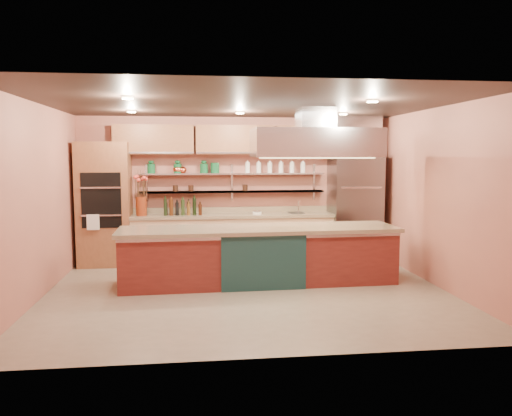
{
  "coord_description": "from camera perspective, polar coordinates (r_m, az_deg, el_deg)",
  "views": [
    {
      "loc": [
        -0.76,
        -7.33,
        2.05
      ],
      "look_at": [
        0.25,
        1.0,
        1.17
      ],
      "focal_mm": 35.0,
      "sensor_mm": 36.0,
      "label": 1
    }
  ],
  "objects": [
    {
      "name": "bar_faucet",
      "position": [
        9.84,
        4.87,
        0.15
      ],
      "size": [
        0.04,
        0.04,
        0.24
      ],
      "primitive_type": "cylinder",
      "rotation": [
        0.0,
        0.0,
        -0.28
      ],
      "color": "white",
      "rests_on": "back_counter"
    },
    {
      "name": "upper_cabinets",
      "position": [
        9.69,
        -2.43,
        7.77
      ],
      "size": [
        4.6,
        0.36,
        0.55
      ],
      "primitive_type": "cube",
      "color": "brown",
      "rests_on": "wall_back"
    },
    {
      "name": "flower_vase",
      "position": [
        9.58,
        -12.98,
        0.2
      ],
      "size": [
        0.22,
        0.22,
        0.35
      ],
      "primitive_type": "cylinder",
      "rotation": [
        0.0,
        0.0,
        -0.12
      ],
      "color": "maroon",
      "rests_on": "back_counter"
    },
    {
      "name": "wall_front",
      "position": [
        4.93,
        2.02,
        -1.56
      ],
      "size": [
        6.0,
        0.04,
        2.8
      ],
      "primitive_type": "cube",
      "color": "#B06653",
      "rests_on": "floor"
    },
    {
      "name": "wall_shelf_lower",
      "position": [
        9.75,
        -2.72,
        1.88
      ],
      "size": [
        3.6,
        0.26,
        0.03
      ],
      "primitive_type": "cube",
      "color": "#B3B5BA",
      "rests_on": "wall_back"
    },
    {
      "name": "oven_stack",
      "position": [
        9.7,
        -16.91,
        0.42
      ],
      "size": [
        0.95,
        0.64,
        2.3
      ],
      "primitive_type": "cube",
      "color": "brown",
      "rests_on": "floor"
    },
    {
      "name": "ceiling",
      "position": [
        7.41,
        -1.01,
        11.81
      ],
      "size": [
        6.0,
        5.0,
        0.02
      ],
      "primitive_type": "cube",
      "color": "black",
      "rests_on": "wall_back"
    },
    {
      "name": "wall_left",
      "position": [
        7.69,
        -23.81,
        0.65
      ],
      "size": [
        0.04,
        5.0,
        2.8
      ],
      "primitive_type": "cube",
      "color": "#B06653",
      "rests_on": "floor"
    },
    {
      "name": "copper_kettle",
      "position": [
        9.71,
        -8.41,
        4.33
      ],
      "size": [
        0.2,
        0.2,
        0.13
      ],
      "primitive_type": "ellipsoid",
      "rotation": [
        0.0,
        0.0,
        -0.34
      ],
      "color": "#D35230",
      "rests_on": "wall_shelf_upper"
    },
    {
      "name": "refrigerator",
      "position": [
        10.02,
        11.21,
        0.16
      ],
      "size": [
        0.95,
        0.72,
        2.1
      ],
      "primitive_type": "cube",
      "color": "slate",
      "rests_on": "floor"
    },
    {
      "name": "floor",
      "position": [
        7.65,
        -0.97,
        -9.61
      ],
      "size": [
        6.0,
        5.0,
        0.02
      ],
      "primitive_type": "cube",
      "color": "gray",
      "rests_on": "ground"
    },
    {
      "name": "island",
      "position": [
        8.06,
        0.36,
        -5.42
      ],
      "size": [
        4.37,
        1.07,
        0.91
      ],
      "primitive_type": "cube",
      "rotation": [
        0.0,
        0.0,
        0.03
      ],
      "color": "maroon",
      "rests_on": "floor"
    },
    {
      "name": "wall_back",
      "position": [
        9.88,
        -2.49,
        2.22
      ],
      "size": [
        6.0,
        0.04,
        2.8
      ],
      "primitive_type": "cube",
      "color": "#B06653",
      "rests_on": "floor"
    },
    {
      "name": "wall_shelf_upper",
      "position": [
        9.73,
        -2.73,
        3.93
      ],
      "size": [
        3.6,
        0.26,
        0.03
      ],
      "primitive_type": "cube",
      "color": "#B3B5BA",
      "rests_on": "wall_back"
    },
    {
      "name": "kitchen_scale",
      "position": [
        9.61,
        0.11,
        -0.43
      ],
      "size": [
        0.19,
        0.17,
        0.09
      ],
      "primitive_type": "cube",
      "rotation": [
        0.0,
        0.0,
        0.4
      ],
      "color": "silver",
      "rests_on": "back_counter"
    },
    {
      "name": "green_canister",
      "position": [
        9.71,
        -4.71,
        4.59
      ],
      "size": [
        0.19,
        0.19,
        0.2
      ],
      "primitive_type": "cylinder",
      "rotation": [
        0.0,
        0.0,
        -0.2
      ],
      "color": "#104B25",
      "rests_on": "wall_shelf_upper"
    },
    {
      "name": "ceiling_downlights",
      "position": [
        7.6,
        -1.16,
        11.44
      ],
      "size": [
        4.0,
        2.8,
        0.02
      ],
      "primitive_type": "cube",
      "color": "#FFE5A5",
      "rests_on": "ceiling"
    },
    {
      "name": "back_counter",
      "position": [
        9.69,
        -2.62,
        -3.42
      ],
      "size": [
        3.84,
        0.64,
        0.93
      ],
      "primitive_type": "cube",
      "color": "tan",
      "rests_on": "floor"
    },
    {
      "name": "oil_bottle_cluster",
      "position": [
        9.54,
        -8.35,
        -0.06
      ],
      "size": [
        0.78,
        0.25,
        0.25
      ],
      "primitive_type": "cube",
      "rotation": [
        0.0,
        0.0,
        0.03
      ],
      "color": "black",
      "rests_on": "back_counter"
    },
    {
      "name": "range_hood",
      "position": [
        8.07,
        6.78,
        7.38
      ],
      "size": [
        2.0,
        1.0,
        0.45
      ],
      "primitive_type": "cube",
      "color": "#B3B5BA",
      "rests_on": "ceiling"
    },
    {
      "name": "wall_right",
      "position": [
        8.26,
        20.18,
        1.12
      ],
      "size": [
        0.04,
        5.0,
        2.8
      ],
      "primitive_type": "cube",
      "color": "#B06653",
      "rests_on": "floor"
    }
  ]
}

